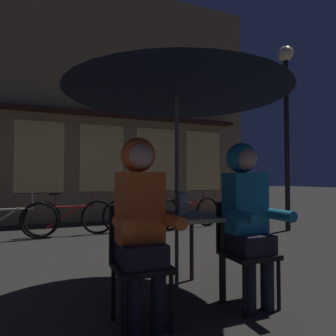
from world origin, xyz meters
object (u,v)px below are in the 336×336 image
Objects in this scene: street_lamp at (286,101)px; cafe_table at (177,226)px; lantern at (183,202)px; person_left_hooded at (141,210)px; bicycle_second at (7,221)px; bicycle_fourth at (142,214)px; person_right_hooded at (247,206)px; patio_umbrella at (177,76)px; chair_right at (243,246)px; chair_left at (138,256)px; bicycle_third at (71,217)px; bicycle_fifth at (190,212)px; book at (164,213)px.

cafe_table is at bearing -147.36° from street_lamp.
person_left_hooded is (-0.54, -0.42, -0.01)m from lantern.
street_lamp is 5.88m from bicycle_second.
bicycle_fourth is (0.71, 3.40, -0.29)m from cafe_table.
person_right_hooded is 0.83× the size of bicycle_second.
bicycle_fourth is at bearing 78.26° from patio_umbrella.
chair_right reaches higher than cafe_table.
person_left_hooded is 0.83× the size of bicycle_second.
chair_left is 5.26m from street_lamp.
chair_left reaches higher than bicycle_third.
bicycle_fourth is at bearing 72.77° from person_left_hooded.
book is (-1.81, -3.12, 0.41)m from bicycle_fifth.
cafe_table is 3.69m from bicycle_fifth.
bicycle_third and bicycle_fifth have the same top height.
person_left_hooded is at bearing -176.61° from chair_right.
chair_right is 0.79m from book.
chair_right is 0.52× the size of bicycle_second.
bicycle_fifth is at bearing 71.22° from person_right_hooded.
bicycle_fifth is (2.45, -0.12, 0.00)m from bicycle_third.
patio_umbrella is at bearing 0.00° from cafe_table.
lantern is at bearing -22.10° from book.
patio_umbrella reaches higher than cafe_table.
person_left_hooded is 5.15m from street_lamp.
street_lamp is at bearing 40.84° from chair_right.
person_right_hooded is (0.42, -0.42, -0.01)m from lantern.
person_right_hooded is (0.48, -0.43, -1.21)m from patio_umbrella.
bicycle_second is at bearing 118.49° from patio_umbrella.
person_right_hooded is (0.96, 0.00, 0.00)m from person_left_hooded.
bicycle_third is at bearing -178.46° from bicycle_fourth.
chair_left is 0.52× the size of bicycle_fourth.
chair_left is 0.69m from book.
street_lamp is at bearing -22.51° from bicycle_fourth.
street_lamp is at bearing 52.01° from book.
patio_umbrella is at bearing -77.90° from bicycle_third.
bicycle_fifth is at bearing 61.97° from cafe_table.
bicycle_fourth is (1.19, 3.83, -0.50)m from person_left_hooded.
street_lamp is (3.98, 2.67, 1.87)m from person_left_hooded.
cafe_table is 0.45× the size of bicycle_fifth.
street_lamp is at bearing 32.64° from patio_umbrella.
chair_left is 3.86m from bicycle_second.
book is at bearing -103.51° from bicycle_fourth.
cafe_table is 0.85× the size of chair_left.
chair_right reaches higher than book.
chair_right is at bearing -139.16° from street_lamp.
lantern is 3.50m from bicycle_third.
lantern is 0.14× the size of bicycle_second.
bicycle_third is 1.43m from bicycle_fourth.
patio_umbrella is 1.65× the size of person_right_hooded.
street_lamp is (3.02, 2.61, 2.23)m from chair_right.
street_lamp reaches higher than lantern.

